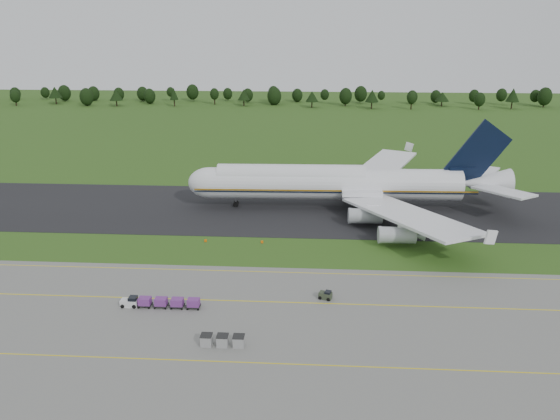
# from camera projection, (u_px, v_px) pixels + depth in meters

# --- Properties ---
(ground) EXTENTS (600.00, 600.00, 0.00)m
(ground) POSITION_uv_depth(u_px,v_px,m) (252.00, 251.00, 114.71)
(ground) COLOR #2B4F17
(ground) RESTS_ON ground
(apron) EXTENTS (300.00, 52.00, 0.06)m
(apron) POSITION_uv_depth(u_px,v_px,m) (227.00, 339.00, 82.54)
(apron) COLOR slate
(apron) RESTS_ON ground
(taxiway) EXTENTS (300.00, 40.00, 0.08)m
(taxiway) POSITION_uv_depth(u_px,v_px,m) (264.00, 209.00, 141.19)
(taxiway) COLOR black
(taxiway) RESTS_ON ground
(apron_markings) EXTENTS (300.00, 30.20, 0.01)m
(apron_markings) POSITION_uv_depth(u_px,v_px,m) (233.00, 315.00, 89.17)
(apron_markings) COLOR yellow
(apron_markings) RESTS_ON apron
(tree_line) EXTENTS (525.94, 22.55, 11.86)m
(tree_line) POSITION_uv_depth(u_px,v_px,m) (298.00, 96.00, 320.79)
(tree_line) COLOR black
(tree_line) RESTS_ON ground
(aircraft) EXTENTS (83.04, 81.32, 23.43)m
(aircraft) POSITION_uv_depth(u_px,v_px,m) (340.00, 183.00, 140.29)
(aircraft) COLOR white
(aircraft) RESTS_ON ground
(baggage_train) EXTENTS (13.49, 1.72, 1.66)m
(baggage_train) POSITION_uv_depth(u_px,v_px,m) (159.00, 302.00, 91.55)
(baggage_train) COLOR silver
(baggage_train) RESTS_ON apron
(utility_cart) EXTENTS (2.48, 1.96, 1.19)m
(utility_cart) POSITION_uv_depth(u_px,v_px,m) (325.00, 296.00, 94.44)
(utility_cart) COLOR #313A29
(utility_cart) RESTS_ON apron
(uld_row) EXTENTS (6.52, 1.72, 1.70)m
(uld_row) POSITION_uv_depth(u_px,v_px,m) (223.00, 340.00, 80.45)
(uld_row) COLOR gray
(uld_row) RESTS_ON apron
(edge_markers) EXTENTS (12.97, 0.30, 0.60)m
(edge_markers) POSITION_uv_depth(u_px,v_px,m) (234.00, 241.00, 119.30)
(edge_markers) COLOR #FF6308
(edge_markers) RESTS_ON ground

